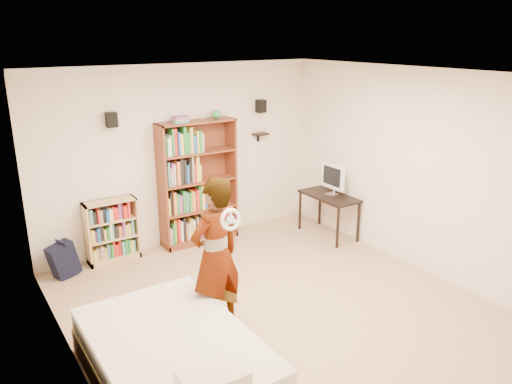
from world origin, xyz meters
The scene contains 14 objects.
ground centered at (0.00, 0.00, 0.00)m, with size 4.50×5.00×0.01m, color tan.
room_shell centered at (0.00, 0.00, 1.76)m, with size 4.52×5.02×2.71m.
crown_molding centered at (0.00, 0.00, 2.67)m, with size 4.50×5.00×0.06m.
speaker_left centered at (-1.05, 2.40, 2.00)m, with size 0.14×0.12×0.20m, color black.
speaker_right centered at (1.35, 2.40, 2.00)m, with size 0.14×0.12×0.20m, color black.
wall_shelf centered at (1.35, 2.41, 1.55)m, with size 0.25×0.16×0.03m, color black.
tall_bookshelf centered at (0.16, 2.33, 0.94)m, with size 1.19×0.35×1.88m, color brown, non-canonical shape.
low_bookshelf centered at (-1.19, 2.36, 0.45)m, with size 0.72×0.27×0.90m, color tan, non-canonical shape.
computer_desk centered at (1.98, 1.41, 0.34)m, with size 0.49×0.99×0.67m, color black, non-canonical shape.
imac centered at (2.03, 1.41, 0.92)m, with size 0.10×0.48×0.48m, color white, non-canonical shape.
daybed centered at (-1.57, -0.53, 0.30)m, with size 1.33×2.04×0.60m, color silver, non-canonical shape.
person centered at (-0.80, 0.04, 0.87)m, with size 0.63×0.41×1.73m, color black.
wii_wheel centered at (-0.80, -0.29, 1.38)m, with size 0.22×0.22×0.04m, color white.
navy_bag centered at (-1.91, 2.22, 0.25)m, with size 0.37×0.24×0.50m, color black, non-canonical shape.
Camera 1 is at (-3.06, -4.20, 3.09)m, focal length 35.00 mm.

